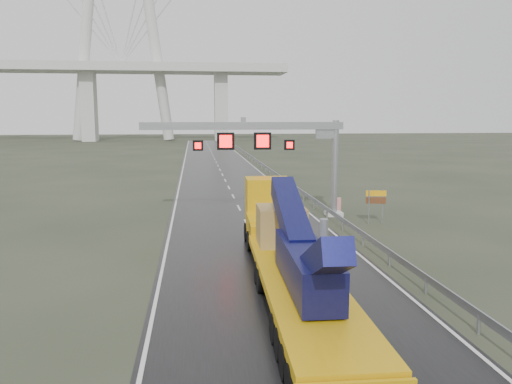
{
  "coord_description": "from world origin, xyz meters",
  "views": [
    {
      "loc": [
        -3.57,
        -18.29,
        7.47
      ],
      "look_at": [
        -0.11,
        9.66,
        3.2
      ],
      "focal_mm": 35.0,
      "sensor_mm": 36.0,
      "label": 1
    }
  ],
  "objects": [
    {
      "name": "heavy_haul_truck",
      "position": [
        0.55,
        4.0,
        1.79
      ],
      "size": [
        3.48,
        19.81,
        4.63
      ],
      "rotation": [
        0.0,
        0.0,
        -0.03
      ],
      "color": "#D89C0C",
      "rests_on": "ground"
    },
    {
      "name": "road",
      "position": [
        0.0,
        40.0,
        0.01
      ],
      "size": [
        11.0,
        200.0,
        0.02
      ],
      "primitive_type": "cube",
      "color": "black",
      "rests_on": "ground"
    },
    {
      "name": "sign_gantry",
      "position": [
        2.1,
        17.99,
        5.61
      ],
      "size": [
        14.9,
        1.2,
        7.42
      ],
      "color": "silver",
      "rests_on": "ground"
    },
    {
      "name": "guardrail",
      "position": [
        6.1,
        30.0,
        0.7
      ],
      "size": [
        0.2,
        140.0,
        1.4
      ],
      "primitive_type": null,
      "color": "gray",
      "rests_on": "ground"
    },
    {
      "name": "exit_sign_pair",
      "position": [
        9.0,
        14.83,
        1.69
      ],
      "size": [
        1.39,
        0.33,
        2.41
      ],
      "rotation": [
        0.0,
        0.0,
        -0.19
      ],
      "color": "#A0A4A9",
      "rests_on": "ground"
    },
    {
      "name": "ground",
      "position": [
        0.0,
        0.0,
        0.0
      ],
      "size": [
        400.0,
        400.0,
        0.0
      ],
      "primitive_type": "plane",
      "color": "#2D3424",
      "rests_on": "ground"
    },
    {
      "name": "striped_barrier",
      "position": [
        7.45,
        19.26,
        0.57
      ],
      "size": [
        0.7,
        0.41,
        1.14
      ],
      "primitive_type": "cube",
      "rotation": [
        0.0,
        0.0,
        -0.07
      ],
      "color": "red",
      "rests_on": "ground"
    }
  ]
}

